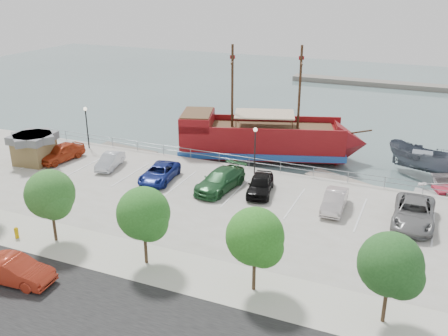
% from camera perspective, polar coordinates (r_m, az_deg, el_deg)
% --- Properties ---
extents(ground, '(160.00, 160.00, 0.00)m').
position_cam_1_polar(ground, '(39.34, 0.18, -5.26)').
color(ground, '#4C6060').
extents(street, '(100.00, 8.00, 0.04)m').
position_cam_1_polar(street, '(27.07, -13.92, -17.11)').
color(street, black).
rests_on(street, land_slab).
extents(sidewalk, '(100.00, 4.00, 0.05)m').
position_cam_1_polar(sidewalk, '(31.07, -7.24, -11.08)').
color(sidewalk, '#BBB9A2').
rests_on(sidewalk, land_slab).
extents(seawall_railing, '(50.00, 0.06, 1.00)m').
position_cam_1_polar(seawall_railing, '(45.42, 4.06, 0.51)').
color(seawall_railing, gray).
rests_on(seawall_railing, land_slab).
extents(far_shore, '(40.00, 3.00, 0.80)m').
position_cam_1_polar(far_shore, '(89.13, 20.69, 8.75)').
color(far_shore, '#6E695B').
rests_on(far_shore, ground).
extents(pirate_ship, '(19.27, 10.62, 11.94)m').
position_cam_1_polar(pirate_ship, '(50.45, 5.89, 3.15)').
color(pirate_ship, maroon).
rests_on(pirate_ship, ground).
extents(patrol_boat, '(7.30, 5.56, 2.67)m').
position_cam_1_polar(patrol_boat, '(49.82, 21.62, 0.68)').
color(patrol_boat, '#535965').
rests_on(patrol_boat, ground).
extents(dock_west, '(7.12, 2.79, 0.40)m').
position_cam_1_polar(dock_west, '(53.72, -11.12, 1.96)').
color(dock_west, '#6A655A').
rests_on(dock_west, ground).
extents(dock_mid, '(7.86, 4.96, 0.44)m').
position_cam_1_polar(dock_mid, '(45.46, 13.80, -1.83)').
color(dock_mid, gray).
rests_on(dock_mid, ground).
extents(shed, '(3.69, 3.69, 2.80)m').
position_cam_1_polar(shed, '(49.79, -20.89, 2.18)').
color(shed, brown).
rests_on(shed, land_slab).
extents(street_sedan, '(4.80, 1.98, 1.55)m').
position_cam_1_polar(street_sedan, '(31.43, -22.82, -10.72)').
color(street_sedan, '#A42A17').
rests_on(street_sedan, street).
extents(fire_hydrant, '(0.29, 0.29, 0.83)m').
position_cam_1_polar(fire_hydrant, '(36.37, -22.63, -6.80)').
color(fire_hydrant, '#D6A303').
rests_on(fire_hydrant, sidewalk).
extents(lamp_post_left, '(0.36, 0.36, 4.28)m').
position_cam_1_polar(lamp_post_left, '(52.08, -15.46, 5.29)').
color(lamp_post_left, black).
rests_on(lamp_post_left, land_slab).
extents(lamp_post_mid, '(0.36, 0.36, 4.28)m').
position_cam_1_polar(lamp_post_mid, '(43.46, 3.57, 2.93)').
color(lamp_post_mid, black).
rests_on(lamp_post_mid, land_slab).
extents(tree_c, '(3.30, 3.20, 5.00)m').
position_cam_1_polar(tree_c, '(33.82, -19.15, -3.07)').
color(tree_c, '#473321').
rests_on(tree_c, sidewalk).
extents(tree_d, '(3.30, 3.20, 5.00)m').
position_cam_1_polar(tree_d, '(29.82, -9.02, -5.41)').
color(tree_d, '#473321').
rests_on(tree_d, sidewalk).
extents(tree_e, '(3.30, 3.20, 5.00)m').
position_cam_1_polar(tree_e, '(27.06, 3.79, -8.10)').
color(tree_e, '#473321').
rests_on(tree_e, sidewalk).
extents(tree_f, '(3.30, 3.20, 5.00)m').
position_cam_1_polar(tree_f, '(25.94, 18.76, -10.70)').
color(tree_f, '#473321').
rests_on(tree_f, sidewalk).
extents(parked_car_a, '(2.58, 5.08, 1.66)m').
position_cam_1_polar(parked_car_a, '(49.76, -18.14, 1.71)').
color(parked_car_a, '#AF3616').
rests_on(parked_car_a, land_slab).
extents(parked_car_b, '(2.20, 4.21, 1.32)m').
position_cam_1_polar(parked_car_b, '(46.78, -12.89, 0.81)').
color(parked_car_b, '#B8BCC4').
rests_on(parked_car_b, land_slab).
extents(parked_car_c, '(2.98, 5.33, 1.41)m').
position_cam_1_polar(parked_car_c, '(43.00, -7.41, -0.58)').
color(parked_car_c, navy).
rests_on(parked_car_c, land_slab).
extents(parked_car_d, '(3.03, 5.90, 1.64)m').
position_cam_1_polar(parked_car_d, '(40.88, -0.44, -1.40)').
color(parked_car_d, '#22562C').
rests_on(parked_car_d, land_slab).
extents(parked_car_e, '(2.72, 4.88, 1.57)m').
position_cam_1_polar(parked_car_e, '(40.28, 4.18, -1.86)').
color(parked_car_e, black).
rests_on(parked_car_e, land_slab).
extents(parked_car_f, '(1.70, 4.41, 1.43)m').
position_cam_1_polar(parked_car_f, '(38.36, 12.52, -3.68)').
color(parked_car_f, beige).
rests_on(parked_car_f, land_slab).
extents(parked_car_g, '(2.87, 6.05, 1.67)m').
position_cam_1_polar(parked_car_g, '(37.81, 20.87, -4.81)').
color(parked_car_g, slate).
rests_on(parked_car_g, land_slab).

